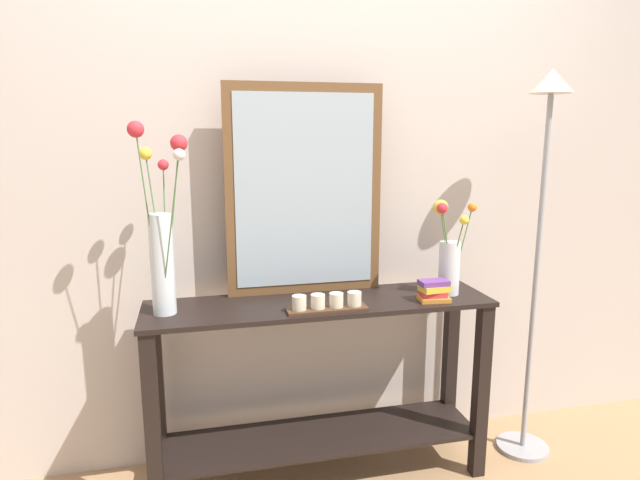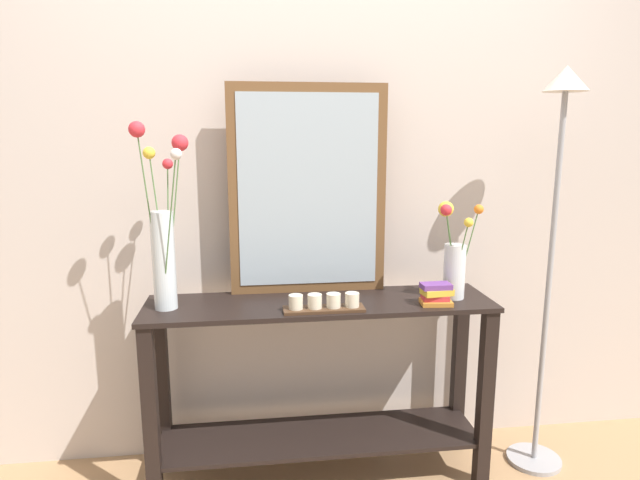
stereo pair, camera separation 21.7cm
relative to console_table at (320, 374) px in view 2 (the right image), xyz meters
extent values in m
cube|color=#A87F56|center=(0.00, 0.00, -0.49)|extent=(7.00, 6.00, 0.02)
cube|color=beige|center=(0.00, 0.30, 0.87)|extent=(6.40, 0.08, 2.70)
cube|color=black|center=(0.00, 0.00, 0.31)|extent=(1.43, 0.37, 0.02)
cube|color=black|center=(0.00, 0.00, -0.29)|extent=(1.37, 0.33, 0.02)
cube|color=black|center=(-0.68, -0.15, -0.09)|extent=(0.06, 0.06, 0.78)
cube|color=black|center=(0.68, -0.15, -0.09)|extent=(0.06, 0.06, 0.78)
cube|color=black|center=(-0.68, 0.15, -0.09)|extent=(0.06, 0.06, 0.78)
cube|color=black|center=(0.68, 0.15, -0.09)|extent=(0.06, 0.06, 0.78)
cube|color=brown|center=(-0.03, 0.15, 0.76)|extent=(0.67, 0.03, 0.89)
cube|color=#9EADB7|center=(-0.03, 0.14, 0.76)|extent=(0.59, 0.00, 0.81)
cylinder|color=silver|center=(-0.62, -0.01, 0.51)|extent=(0.09, 0.09, 0.39)
cylinder|color=#4C753D|center=(-0.58, -0.08, 0.63)|extent=(0.10, 0.12, 0.59)
sphere|color=silver|center=(-0.53, -0.14, 0.93)|extent=(0.04, 0.04, 0.04)
cylinder|color=#4C753D|center=(-0.57, 0.00, 0.65)|extent=(0.09, 0.01, 0.63)
sphere|color=red|center=(-0.53, 0.00, 0.97)|extent=(0.06, 0.06, 0.06)
cylinder|color=#4C753D|center=(-0.65, -0.03, 0.68)|extent=(0.05, 0.05, 0.68)
sphere|color=red|center=(-0.68, -0.06, 1.01)|extent=(0.06, 0.06, 0.06)
cylinder|color=#4C753D|center=(-0.60, 0.05, 0.61)|extent=(0.01, 0.12, 0.54)
sphere|color=red|center=(-0.60, 0.11, 0.88)|extent=(0.04, 0.04, 0.04)
cylinder|color=#4C753D|center=(-0.63, 0.02, 0.63)|extent=(0.06, 0.06, 0.59)
sphere|color=yellow|center=(-0.66, 0.05, 0.93)|extent=(0.05, 0.05, 0.05)
cylinder|color=silver|center=(0.56, -0.02, 0.43)|extent=(0.09, 0.09, 0.23)
cylinder|color=#4C753D|center=(0.57, -0.05, 0.50)|extent=(0.04, 0.06, 0.31)
sphere|color=yellow|center=(0.59, -0.08, 0.65)|extent=(0.04, 0.04, 0.04)
cylinder|color=#4C753D|center=(0.61, -0.04, 0.52)|extent=(0.08, 0.01, 0.36)
sphere|color=orange|center=(0.65, -0.04, 0.70)|extent=(0.04, 0.04, 0.04)
cylinder|color=#4C753D|center=(0.55, -0.01, 0.52)|extent=(0.06, 0.03, 0.36)
sphere|color=yellow|center=(0.53, 0.01, 0.69)|extent=(0.06, 0.06, 0.06)
cylinder|color=#4C753D|center=(0.54, -0.04, 0.52)|extent=(0.08, 0.02, 0.36)
sphere|color=red|center=(0.51, -0.05, 0.70)|extent=(0.05, 0.05, 0.05)
cube|color=#472D1C|center=(0.00, -0.12, 0.33)|extent=(0.32, 0.09, 0.01)
cylinder|color=beige|center=(-0.11, -0.12, 0.36)|extent=(0.06, 0.06, 0.05)
cylinder|color=beige|center=(-0.04, -0.12, 0.36)|extent=(0.06, 0.06, 0.05)
cylinder|color=beige|center=(0.04, -0.12, 0.36)|extent=(0.06, 0.06, 0.05)
cylinder|color=beige|center=(0.11, -0.12, 0.36)|extent=(0.06, 0.06, 0.05)
cube|color=orange|center=(0.46, -0.10, 0.33)|extent=(0.13, 0.10, 0.02)
cube|color=#C63338|center=(0.46, -0.09, 0.35)|extent=(0.11, 0.09, 0.02)
cube|color=gold|center=(0.46, -0.10, 0.37)|extent=(0.13, 0.09, 0.02)
cube|color=#663884|center=(0.46, -0.09, 0.40)|extent=(0.12, 0.07, 0.02)
cylinder|color=#9E9EA3|center=(0.99, -0.02, -0.47)|extent=(0.24, 0.24, 0.02)
cylinder|color=#9E9EA3|center=(0.99, -0.02, 0.35)|extent=(0.02, 0.02, 1.63)
cone|color=beige|center=(0.99, -0.02, 1.21)|extent=(0.18, 0.18, 0.10)
camera|label=1|loc=(-0.49, -2.07, 1.00)|focal=30.23mm
camera|label=2|loc=(-0.27, -2.11, 1.00)|focal=30.23mm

